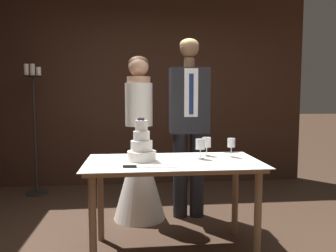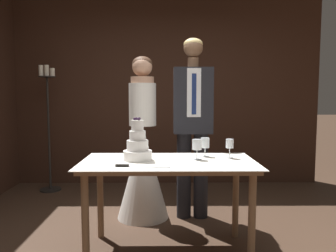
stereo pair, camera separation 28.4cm
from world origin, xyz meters
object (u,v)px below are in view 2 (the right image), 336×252
Objects in this scene: wine_glass_far at (205,143)px; groom at (193,120)px; wine_glass_middle at (230,145)px; wine_glass_near at (197,146)px; cake_table at (168,172)px; bride at (143,159)px; cake_knife at (132,166)px; tiered_cake at (138,146)px; candle_stand at (48,127)px.

wine_glass_far is 0.61m from groom.
wine_glass_middle is 0.21m from wine_glass_far.
groom reaches higher than wine_glass_far.
wine_glass_near is 0.09× the size of groom.
cake_table is 8.63× the size of wine_glass_middle.
bride reaches higher than wine_glass_middle.
bride is 0.66m from groom.
wine_glass_near is 0.29m from wine_glass_middle.
cake_table is 0.83× the size of bride.
wine_glass_near reaches higher than cake_knife.
cake_table is 0.89m from groom.
cake_table is 0.42m from wine_glass_far.
tiered_cake reaches higher than wine_glass_far.
candle_stand is (-1.34, 1.74, -0.00)m from tiered_cake.
wine_glass_middle is at bearing -38.25° from candle_stand.
bride is (-0.26, 0.77, -0.05)m from cake_table.
candle_stand is (-1.59, 1.78, 0.20)m from cake_table.
wine_glass_far is 2.49m from candle_stand.
wine_glass_near is (0.23, 0.05, 0.21)m from cake_table.
candle_stand reaches higher than tiered_cake.
wine_glass_near reaches higher than wine_glass_middle.
bride is (-0.01, 0.74, -0.25)m from tiered_cake.
wine_glass_middle reaches higher than cake_table.
wine_glass_middle is at bearing -68.81° from groom.
wine_glass_near is at bearing -43.34° from candle_stand.
wine_glass_far is 0.10× the size of candle_stand.
tiered_cake is 0.28m from cake_knife.
cake_table is 8.59× the size of wine_glass_far.
cake_knife is 2.50× the size of wine_glass_far.
bride is at bearing 139.55° from wine_glass_middle.
cake_knife is 2.40m from candle_stand.
cake_table is at bearing -167.67° from wine_glass_middle.
wine_glass_near is 0.91m from bride.
cake_knife is 0.24× the size of bride.
tiered_cake is at bearing -89.32° from bride.
tiered_cake reaches higher than wine_glass_near.
wine_glass_middle is 1.05m from bride.
tiered_cake is 2.15× the size of wine_glass_middle.
groom reaches higher than cake_table.
bride reaches higher than tiered_cake.
candle_stand reaches higher than bride.
cake_table is 0.57m from wine_glass_middle.
wine_glass_near is 2.51m from candle_stand.
wine_glass_middle is at bearing 5.85° from tiered_cake.
tiered_cake is 0.19× the size of groom.
bride is (-0.49, 0.72, -0.26)m from wine_glass_near.
wine_glass_far is 0.86m from bride.
groom is at bearing -0.07° from bride.
candle_stand is at bearing 136.66° from wine_glass_near.
cake_knife is at bearing -94.32° from tiered_cake.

